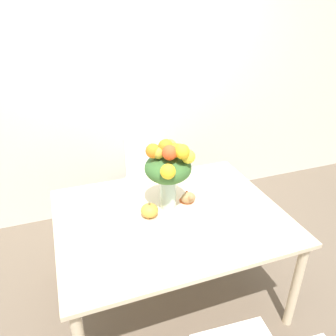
{
  "coord_description": "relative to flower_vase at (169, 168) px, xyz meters",
  "views": [
    {
      "loc": [
        -0.63,
        -1.7,
        2.06
      ],
      "look_at": [
        0.02,
        0.09,
        1.05
      ],
      "focal_mm": 35.0,
      "sensor_mm": 36.0,
      "label": 1
    }
  ],
  "objects": [
    {
      "name": "dining_chair_near_window",
      "position": [
        0.12,
        0.88,
        -0.59
      ],
      "size": [
        0.44,
        0.44,
        0.87
      ],
      "rotation": [
        0.0,
        0.0,
        0.04
      ],
      "color": "white",
      "rests_on": "ground_plane"
    },
    {
      "name": "dining_table",
      "position": [
        -0.02,
        -0.08,
        -0.39
      ],
      "size": [
        1.51,
        1.18,
        0.74
      ],
      "color": "beige",
      "rests_on": "ground_plane"
    },
    {
      "name": "turkey_figurine",
      "position": [
        0.15,
        0.02,
        -0.27
      ],
      "size": [
        0.11,
        0.14,
        0.09
      ],
      "color": "#A87A4C",
      "rests_on": "dining_table"
    },
    {
      "name": "wall_back",
      "position": [
        -0.02,
        1.26,
        0.29
      ],
      "size": [
        8.0,
        0.06,
        2.7
      ],
      "color": "silver",
      "rests_on": "ground_plane"
    },
    {
      "name": "pumpkin",
      "position": [
        -0.16,
        -0.06,
        -0.27
      ],
      "size": [
        0.12,
        0.12,
        0.11
      ],
      "color": "gold",
      "rests_on": "dining_table"
    },
    {
      "name": "flower_vase",
      "position": [
        0.0,
        0.0,
        0.0
      ],
      "size": [
        0.31,
        0.42,
        0.52
      ],
      "color": "#B2CCBC",
      "rests_on": "dining_table"
    },
    {
      "name": "ground_plane",
      "position": [
        -0.02,
        -0.08,
        -1.06
      ],
      "size": [
        12.0,
        12.0,
        0.0
      ],
      "primitive_type": "plane",
      "color": "brown"
    }
  ]
}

